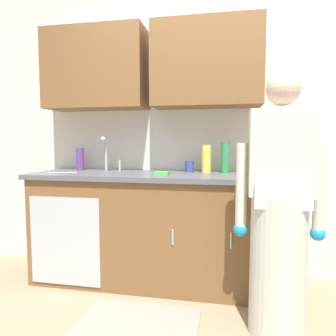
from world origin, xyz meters
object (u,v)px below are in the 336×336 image
at_px(bottle_water_short, 80,159).
at_px(sponge, 162,173).
at_px(person_at_sink, 279,226).
at_px(bottle_water_tall, 206,159).
at_px(bottle_dish_liquid, 254,162).
at_px(sink, 104,174).
at_px(cup_by_sink, 189,166).
at_px(bottle_soap, 225,158).
at_px(knife_on_counter, 63,172).

height_order(bottle_water_short, sponge, bottle_water_short).
relative_size(person_at_sink, bottle_water_tall, 6.77).
height_order(bottle_dish_liquid, bottle_water_tall, bottle_water_tall).
distance_m(sink, person_at_sink, 1.52).
height_order(sink, cup_by_sink, sink).
relative_size(bottle_water_short, sponge, 1.86).
bearing_deg(bottle_water_tall, sink, -171.39).
xyz_separation_m(bottle_soap, sponge, (-0.49, -0.28, -0.11)).
bearing_deg(cup_by_sink, sink, -167.59).
bearing_deg(bottle_soap, knife_on_counter, -169.55).
bearing_deg(bottle_dish_liquid, sink, -171.59).
bearing_deg(cup_by_sink, bottle_soap, -3.89).
distance_m(bottle_dish_liquid, knife_on_counter, 1.65).
bearing_deg(bottle_water_short, cup_by_sink, -0.26).
bearing_deg(sponge, bottle_water_tall, 39.49).
xyz_separation_m(knife_on_counter, sponge, (0.88, -0.03, 0.01)).
distance_m(sink, bottle_water_short, 0.37).
bearing_deg(sink, bottle_dish_liquid, 8.41).
bearing_deg(bottle_water_short, sink, -28.19).
xyz_separation_m(person_at_sink, knife_on_counter, (-1.71, 0.47, 0.25)).
xyz_separation_m(person_at_sink, cup_by_sink, (-0.65, 0.74, 0.30)).
bearing_deg(sink, sponge, -14.48).
relative_size(bottle_dish_liquid, bottle_water_short, 0.88).
relative_size(bottle_soap, knife_on_counter, 1.08).
bearing_deg(bottle_water_tall, bottle_water_short, 178.46).
distance_m(bottle_dish_liquid, bottle_soap, 0.25).
bearing_deg(bottle_water_short, bottle_water_tall, -1.54).
relative_size(sink, bottle_water_short, 2.45).
height_order(person_at_sink, cup_by_sink, person_at_sink).
bearing_deg(person_at_sink, sponge, 152.13).
relative_size(person_at_sink, sponge, 14.73).
xyz_separation_m(bottle_soap, cup_by_sink, (-0.31, 0.02, -0.08)).
height_order(bottle_dish_liquid, knife_on_counter, bottle_dish_liquid).
distance_m(bottle_water_short, cup_by_sink, 1.04).
height_order(bottle_dish_liquid, sponge, bottle_dish_liquid).
bearing_deg(knife_on_counter, bottle_water_short, -115.06).
xyz_separation_m(bottle_soap, knife_on_counter, (-1.37, -0.25, -0.13)).
xyz_separation_m(bottle_water_tall, knife_on_counter, (-1.21, -0.25, -0.12)).
xyz_separation_m(person_at_sink, sponge, (-0.83, 0.44, 0.26)).
relative_size(bottle_water_tall, knife_on_counter, 1.00).
bearing_deg(knife_on_counter, bottle_dish_liquid, 170.66).
height_order(person_at_sink, bottle_soap, person_at_sink).
distance_m(bottle_soap, sponge, 0.58).
bearing_deg(cup_by_sink, bottle_water_tall, -10.30).
bearing_deg(cup_by_sink, knife_on_counter, -165.56).
relative_size(cup_by_sink, knife_on_counter, 0.43).
bearing_deg(knife_on_counter, person_at_sink, 144.76).
bearing_deg(bottle_water_short, knife_on_counter, -95.10).
height_order(sink, bottle_soap, sink).
xyz_separation_m(sink, sponge, (0.55, -0.14, 0.03)).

